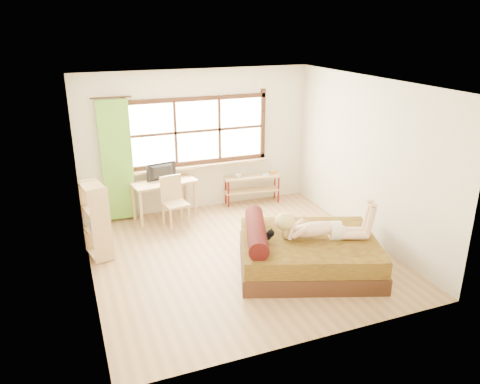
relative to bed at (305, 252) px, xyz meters
name	(u,v)px	position (x,y,z in m)	size (l,w,h in m)	color
floor	(240,256)	(-0.76, 0.72, -0.27)	(4.50, 4.50, 0.00)	#9E754C
ceiling	(240,83)	(-0.76, 0.72, 2.43)	(4.50, 4.50, 0.00)	white
wall_back	(198,141)	(-0.76, 2.97, 1.08)	(4.50, 4.50, 0.00)	silver
wall_front	(317,236)	(-0.76, -1.53, 1.08)	(4.50, 4.50, 0.00)	silver
wall_left	(83,194)	(-3.01, 0.72, 1.08)	(4.50, 4.50, 0.00)	silver
wall_right	(367,160)	(1.49, 0.72, 1.08)	(4.50, 4.50, 0.00)	silver
window	(198,133)	(-0.76, 2.94, 1.24)	(2.80, 0.16, 1.46)	#FFEDBF
curtain	(117,161)	(-2.31, 2.85, 0.88)	(0.55, 0.10, 2.20)	#548C26
bed	(305,252)	(0.00, 0.00, 0.00)	(2.44, 2.20, 0.76)	black
woman	(321,219)	(0.20, -0.07, 0.53)	(1.41, 0.40, 0.60)	beige
kitten	(262,236)	(-0.67, 0.08, 0.35)	(0.30, 0.12, 0.24)	black
desk	(164,186)	(-1.52, 2.67, 0.36)	(1.24, 0.72, 0.73)	tan
monitor	(162,172)	(-1.52, 2.72, 0.62)	(0.57, 0.07, 0.33)	black
chair	(173,198)	(-1.44, 2.30, 0.24)	(0.47, 0.47, 0.91)	tan
pipe_shelf	(253,183)	(0.32, 2.79, 0.15)	(1.17, 0.40, 0.65)	tan
cup	(238,175)	(0.01, 2.79, 0.36)	(0.13, 0.13, 0.10)	gray
book	(261,174)	(0.51, 2.79, 0.31)	(0.16, 0.22, 0.02)	gray
bookshelf	(96,221)	(-2.84, 1.52, 0.34)	(0.40, 0.57, 1.20)	tan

